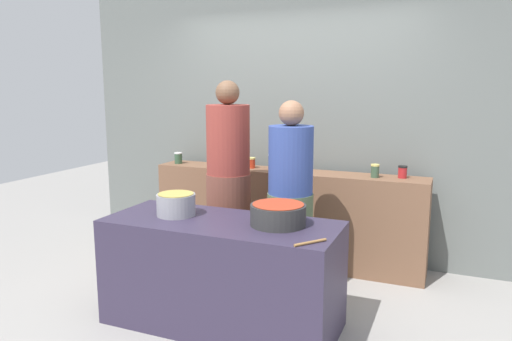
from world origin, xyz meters
name	(u,v)px	position (x,y,z in m)	size (l,w,h in m)	color
ground	(239,306)	(0.00, 0.00, 0.00)	(12.00, 12.00, 0.00)	gray
storefront_wall	(297,110)	(0.00, 1.45, 1.50)	(4.80, 0.12, 3.00)	slate
display_shelf	(285,217)	(0.00, 1.10, 0.46)	(2.70, 0.36, 0.93)	brown
prep_table	(222,273)	(0.00, -0.30, 0.39)	(1.70, 0.70, 0.79)	#312940
preserve_jar_0	(178,158)	(-1.20, 1.07, 0.99)	(0.08, 0.08, 0.12)	#314F37
preserve_jar_1	(224,160)	(-0.67, 1.11, 0.99)	(0.07, 0.07, 0.12)	gold
preserve_jar_2	(241,161)	(-0.49, 1.12, 0.99)	(0.08, 0.08, 0.13)	#5D7E19
preserve_jar_3	(251,163)	(-0.37, 1.11, 0.98)	(0.09, 0.09, 0.11)	red
preserve_jar_4	(272,161)	(-0.16, 1.14, 1.00)	(0.08, 0.08, 0.15)	#512143
preserve_jar_5	(298,166)	(0.13, 1.07, 0.98)	(0.08, 0.08, 0.11)	#8B4D0B
preserve_jar_6	(375,171)	(0.86, 1.07, 0.99)	(0.08, 0.08, 0.12)	#38513A
preserve_jar_7	(403,172)	(1.09, 1.14, 0.98)	(0.08, 0.08, 0.11)	#A82023
cooking_pot_left	(176,204)	(-0.38, -0.29, 0.87)	(0.29, 0.29, 0.17)	gray
cooking_pot_center	(278,215)	(0.41, -0.24, 0.86)	(0.39, 0.39, 0.15)	#2D2D2D
wooden_spoon	(310,242)	(0.73, -0.54, 0.80)	(0.02, 0.02, 0.24)	#9E703D
cook_with_tongs	(229,193)	(-0.31, 0.47, 0.81)	(0.39, 0.39, 1.79)	brown
cook_in_cap	(290,212)	(0.31, 0.32, 0.74)	(0.37, 0.37, 1.63)	#506144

